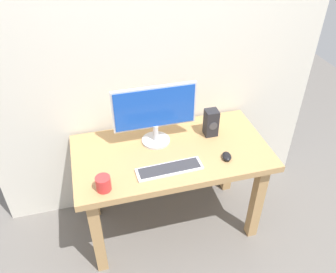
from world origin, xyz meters
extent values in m
plane|color=slate|center=(0.00, 0.00, 0.00)|extent=(6.00, 6.00, 0.00)
cube|color=silver|center=(0.00, 0.38, 1.50)|extent=(2.44, 0.04, 3.00)
cube|color=tan|center=(0.00, 0.00, 0.71)|extent=(1.31, 0.68, 0.05)
cube|color=tan|center=(-0.57, -0.25, 0.35)|extent=(0.07, 0.07, 0.69)
cube|color=tan|center=(0.57, -0.25, 0.35)|extent=(0.07, 0.07, 0.69)
cube|color=tan|center=(-0.57, 0.25, 0.35)|extent=(0.07, 0.07, 0.69)
cube|color=tan|center=(0.57, 0.25, 0.35)|extent=(0.07, 0.07, 0.69)
cylinder|color=silver|center=(-0.08, 0.12, 0.75)|extent=(0.19, 0.19, 0.02)
cylinder|color=silver|center=(-0.08, 0.12, 0.81)|extent=(0.04, 0.04, 0.11)
cube|color=silver|center=(-0.08, 0.13, 1.01)|extent=(0.55, 0.02, 0.30)
cube|color=blue|center=(-0.08, 0.12, 1.01)|extent=(0.53, 0.01, 0.28)
cube|color=silver|center=(-0.06, -0.18, 0.75)|extent=(0.42, 0.13, 0.01)
cube|color=#333338|center=(-0.06, -0.18, 0.75)|extent=(0.39, 0.11, 0.00)
ellipsoid|color=black|center=(0.32, -0.17, 0.76)|extent=(0.08, 0.10, 0.04)
cube|color=#232328|center=(0.31, 0.11, 0.84)|extent=(0.09, 0.08, 0.20)
cylinder|color=#3F3F44|center=(0.31, 0.06, 0.84)|extent=(0.06, 0.00, 0.06)
cylinder|color=red|center=(-0.48, -0.25, 0.78)|extent=(0.09, 0.09, 0.09)
camera|label=1|loc=(-0.49, -1.74, 2.22)|focal=37.39mm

